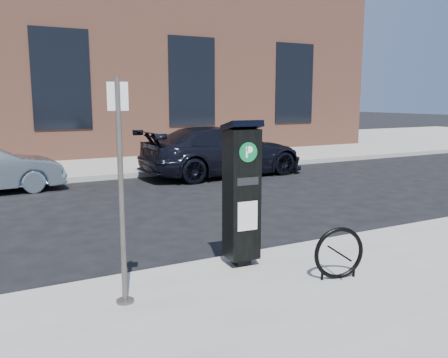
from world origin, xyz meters
TOP-DOWN VIEW (x-y plane):
  - ground at (0.00, 0.00)m, footprint 120.00×120.00m
  - sidewalk_far at (0.00, 14.00)m, footprint 60.00×12.00m
  - curb_near at (0.00, -0.02)m, footprint 60.00×0.12m
  - curb_far at (0.00, 8.02)m, footprint 60.00×0.12m
  - building at (-0.00, 17.00)m, footprint 28.00×10.05m
  - parking_kiosk at (0.14, -0.35)m, footprint 0.46×0.42m
  - sign_pole at (-1.57, -0.81)m, footprint 0.21×0.19m
  - bike_rack at (0.94, -1.35)m, footprint 0.65×0.20m
  - car_dark at (3.84, 7.14)m, footprint 5.24×2.31m

SIDE VIEW (x-z plane):
  - ground at x=0.00m, z-range 0.00..0.00m
  - sidewalk_far at x=0.00m, z-range 0.00..0.15m
  - curb_near at x=0.00m, z-range -0.01..0.15m
  - curb_far at x=0.00m, z-range -0.01..0.15m
  - bike_rack at x=0.94m, z-range 0.14..0.79m
  - car_dark at x=3.84m, z-range 0.00..1.50m
  - parking_kiosk at x=0.14m, z-range 0.17..2.09m
  - sign_pole at x=-1.57m, z-range 0.14..2.54m
  - building at x=0.00m, z-range 0.02..8.27m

